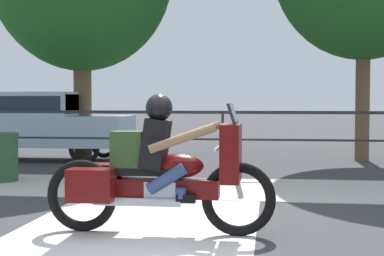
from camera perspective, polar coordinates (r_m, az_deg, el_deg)
The scene contains 7 objects.
ground_plane at distance 6.33m, azimuth -0.96°, elevation -10.43°, with size 120.00×120.00×0.00m, color #38383A.
sidewalk_band at distance 9.64m, azimuth 2.09°, elevation -5.82°, with size 44.00×2.40×0.01m, color #B7B2A8.
crosswalk_band at distance 6.24m, azimuth -6.31°, elevation -10.60°, with size 2.65×6.00×0.01m, color silver.
fence_railing at distance 11.35m, azimuth 2.99°, elevation 0.36°, with size 36.00×0.05×1.23m.
motorcycle at distance 6.33m, azimuth -3.28°, elevation -4.20°, with size 2.50×0.76×1.50m.
parked_car at distance 14.49m, azimuth -14.74°, elevation 0.64°, with size 4.21×1.70×1.63m.
trash_bin at distance 10.90m, azimuth -18.04°, elevation -2.70°, with size 0.62×0.62×0.86m.
Camera 1 is at (0.93, -6.09, 1.45)m, focal length 55.00 mm.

